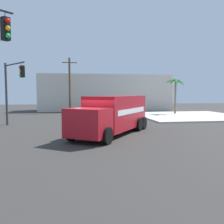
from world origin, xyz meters
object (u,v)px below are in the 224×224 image
object	(u,v)px
palm_tree_far	(175,89)
utility_pole	(70,84)
delivery_truck	(113,114)
traffic_light_secondary	(11,84)

from	to	relation	value
palm_tree_far	utility_pole	distance (m)	15.39
delivery_truck	traffic_light_secondary	size ratio (longest dim) A/B	1.44
utility_pole	palm_tree_far	bearing A→B (deg)	-21.30
palm_tree_far	traffic_light_secondary	bearing A→B (deg)	-154.44
palm_tree_far	utility_pole	size ratio (longest dim) A/B	0.59
delivery_truck	palm_tree_far	bearing A→B (deg)	52.76
delivery_truck	traffic_light_secondary	xyz separation A→B (m)	(-8.10, 5.36, 2.27)
delivery_truck	utility_pole	xyz separation A→B (m)	(-3.30, 20.09, 2.79)
traffic_light_secondary	utility_pole	bearing A→B (deg)	71.95
traffic_light_secondary	utility_pole	world-z (taller)	utility_pole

